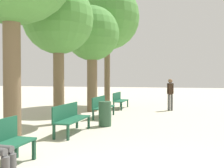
# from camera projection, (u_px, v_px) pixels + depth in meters

# --- Properties ---
(bench_row_1) EXTENTS (0.49, 1.60, 0.84)m
(bench_row_1) POSITION_uv_depth(u_px,v_px,m) (70.00, 117.00, 7.18)
(bench_row_1) COLOR #195138
(bench_row_1) RESTS_ON ground_plane
(bench_row_2) EXTENTS (0.49, 1.60, 0.84)m
(bench_row_2) POSITION_uv_depth(u_px,v_px,m) (102.00, 105.00, 10.14)
(bench_row_2) COLOR #195138
(bench_row_2) RESTS_ON ground_plane
(bench_row_3) EXTENTS (0.49, 1.60, 0.84)m
(bench_row_3) POSITION_uv_depth(u_px,v_px,m) (119.00, 99.00, 13.09)
(bench_row_3) COLOR #195138
(bench_row_3) RESTS_ON ground_plane
(tree_row_1) EXTENTS (2.43, 2.43, 4.87)m
(tree_row_1) POSITION_uv_depth(u_px,v_px,m) (58.00, 21.00, 8.61)
(tree_row_1) COLOR brown
(tree_row_1) RESTS_ON ground_plane
(tree_row_2) EXTENTS (2.60, 2.60, 5.04)m
(tree_row_2) POSITION_uv_depth(u_px,v_px,m) (92.00, 35.00, 11.94)
(tree_row_2) COLOR brown
(tree_row_2) RESTS_ON ground_plane
(tree_row_3) EXTENTS (3.74, 3.74, 6.98)m
(tree_row_3) POSITION_uv_depth(u_px,v_px,m) (107.00, 18.00, 14.40)
(tree_row_3) COLOR brown
(tree_row_3) RESTS_ON ground_plane
(pedestrian_near) EXTENTS (0.32, 0.24, 1.57)m
(pedestrian_near) POSITION_uv_depth(u_px,v_px,m) (170.00, 92.00, 12.26)
(pedestrian_near) COLOR #4C4C4C
(pedestrian_near) RESTS_ON ground_plane
(trash_bin) EXTENTS (0.42, 0.42, 0.82)m
(trash_bin) POSITION_uv_depth(u_px,v_px,m) (105.00, 114.00, 8.29)
(trash_bin) COLOR #2D5138
(trash_bin) RESTS_ON ground_plane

